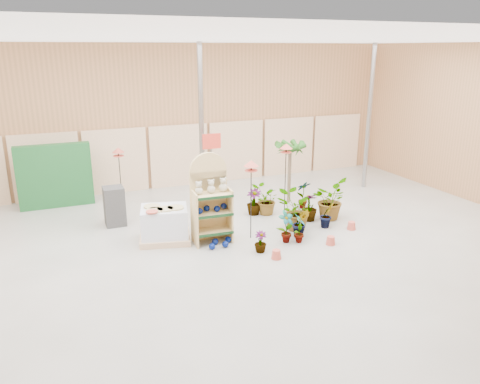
# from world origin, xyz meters

# --- Properties ---
(room) EXTENTS (15.20, 12.10, 4.70)m
(room) POSITION_xyz_m (0.00, 0.91, 2.21)
(room) COLOR gray
(room) RESTS_ON ground
(display_shelf) EXTENTS (0.90, 0.60, 2.09)m
(display_shelf) POSITION_xyz_m (-0.57, 1.21, 0.96)
(display_shelf) COLOR tan
(display_shelf) RESTS_ON ground
(teddy_bears) EXTENTS (0.77, 0.19, 0.32)m
(teddy_bears) POSITION_xyz_m (-0.55, 1.11, 1.32)
(teddy_bears) COLOR #BDB8A1
(teddy_bears) RESTS_ON display_shelf
(gazing_balls_shelf) EXTENTS (0.77, 0.26, 0.15)m
(gazing_balls_shelf) POSITION_xyz_m (-0.57, 1.09, 0.82)
(gazing_balls_shelf) COLOR #05155B
(gazing_balls_shelf) RESTS_ON display_shelf
(gazing_balls_floor) EXTENTS (0.63, 0.39, 0.15)m
(gazing_balls_floor) POSITION_xyz_m (-0.48, 0.79, 0.07)
(gazing_balls_floor) COLOR #05155B
(gazing_balls_floor) RESTS_ON ground
(pallet_stack) EXTENTS (1.34, 1.20, 0.85)m
(pallet_stack) POSITION_xyz_m (-1.57, 1.58, 0.41)
(pallet_stack) COLOR #D0AB87
(pallet_stack) RESTS_ON ground
(charcoal_planters) EXTENTS (0.50, 0.50, 1.00)m
(charcoal_planters) POSITION_xyz_m (-2.49, 3.09, 0.50)
(charcoal_planters) COLOR #2F2F2F
(charcoal_planters) RESTS_ON ground
(trellis_stock) EXTENTS (2.00, 0.30, 1.80)m
(trellis_stock) POSITION_xyz_m (-3.80, 5.20, 0.90)
(trellis_stock) COLOR #195726
(trellis_stock) RESTS_ON ground
(offer_sign) EXTENTS (0.50, 0.08, 2.20)m
(offer_sign) POSITION_xyz_m (0.10, 2.98, 1.57)
(offer_sign) COLOR gray
(offer_sign) RESTS_ON ground
(bird_table_front) EXTENTS (0.34, 0.34, 1.90)m
(bird_table_front) POSITION_xyz_m (0.35, 0.96, 1.77)
(bird_table_front) COLOR black
(bird_table_front) RESTS_ON ground
(bird_table_right) EXTENTS (0.34, 0.34, 1.92)m
(bird_table_right) POSITION_xyz_m (1.96, 2.31, 1.78)
(bird_table_right) COLOR black
(bird_table_right) RESTS_ON ground
(bird_table_back) EXTENTS (0.34, 0.34, 1.68)m
(bird_table_back) POSITION_xyz_m (-2.09, 4.64, 1.56)
(bird_table_back) COLOR black
(bird_table_back) RESTS_ON ground
(palm) EXTENTS (0.70, 0.70, 1.91)m
(palm) POSITION_xyz_m (2.47, 3.01, 1.64)
(palm) COLOR brown
(palm) RESTS_ON ground
(potted_plant_0) EXTENTS (0.45, 0.35, 0.77)m
(potted_plant_0) POSITION_xyz_m (1.00, 0.41, 0.38)
(potted_plant_0) COLOR #1E5116
(potted_plant_0) RESTS_ON ground
(potted_plant_1) EXTENTS (0.49, 0.44, 0.72)m
(potted_plant_1) POSITION_xyz_m (1.47, 0.56, 0.36)
(potted_plant_1) COLOR #1E5116
(potted_plant_1) RESTS_ON ground
(potted_plant_2) EXTENTS (1.09, 1.01, 1.00)m
(potted_plant_2) POSITION_xyz_m (1.57, 1.00, 0.50)
(potted_plant_2) COLOR #1E5116
(potted_plant_2) RESTS_ON ground
(potted_plant_3) EXTENTS (0.45, 0.45, 0.74)m
(potted_plant_3) POSITION_xyz_m (2.25, 1.47, 0.37)
(potted_plant_3) COLOR #1E5116
(potted_plant_3) RESTS_ON ground
(potted_plant_4) EXTENTS (0.45, 0.32, 0.81)m
(potted_plant_4) POSITION_xyz_m (2.60, 2.40, 0.40)
(potted_plant_4) COLOR #1E5116
(potted_plant_4) RESTS_ON ground
(potted_plant_6) EXTENTS (0.74, 0.64, 0.82)m
(potted_plant_6) POSITION_xyz_m (1.38, 2.31, 0.41)
(potted_plant_6) COLOR #1E5116
(potted_plant_6) RESTS_ON ground
(potted_plant_7) EXTENTS (0.32, 0.32, 0.48)m
(potted_plant_7) POSITION_xyz_m (0.23, 0.15, 0.24)
(potted_plant_7) COLOR #1E5116
(potted_plant_7) RESTS_ON ground
(potted_plant_8) EXTENTS (0.40, 0.45, 0.71)m
(potted_plant_8) POSITION_xyz_m (1.28, 0.28, 0.35)
(potted_plant_8) COLOR #1E5116
(potted_plant_8) RESTS_ON ground
(potted_plant_9) EXTENTS (0.38, 0.31, 0.66)m
(potted_plant_9) POSITION_xyz_m (2.40, 0.87, 0.33)
(potted_plant_9) COLOR #1E5116
(potted_plant_9) RESTS_ON ground
(potted_plant_10) EXTENTS (1.26, 1.27, 1.07)m
(potted_plant_10) POSITION_xyz_m (2.80, 1.40, 0.53)
(potted_plant_10) COLOR #1E5116
(potted_plant_10) RESTS_ON ground
(potted_plant_11) EXTENTS (0.56, 0.56, 0.71)m
(potted_plant_11) POSITION_xyz_m (1.09, 2.44, 0.36)
(potted_plant_11) COLOR #1E5116
(potted_plant_11) RESTS_ON ground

